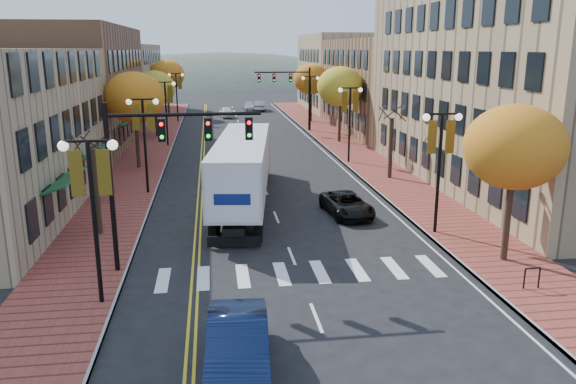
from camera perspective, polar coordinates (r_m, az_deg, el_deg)
name	(u,v)px	position (r m, az deg, el deg)	size (l,w,h in m)	color
ground	(307,293)	(21.62, 1.90, -10.26)	(200.00, 200.00, 0.00)	black
sidewalk_left	(150,149)	(52.92, -13.83, 4.26)	(4.00, 85.00, 0.15)	brown
sidewalk_right	(343,145)	(54.05, 5.56, 4.82)	(4.00, 85.00, 0.15)	brown
building_left_mid	(63,87)	(57.12, -21.92, 9.86)	(12.00, 24.00, 11.00)	brown
building_left_far	(109,80)	(81.62, -17.71, 10.75)	(12.00, 26.00, 9.50)	#9E8966
building_right_near	(542,72)	(41.59, 24.41, 11.07)	(15.00, 28.00, 15.00)	#997F5B
building_right_mid	(407,85)	(65.26, 12.01, 10.57)	(15.00, 24.00, 10.00)	brown
building_right_far	(357,72)	(86.25, 7.06, 11.97)	(15.00, 20.00, 11.00)	#9E8966
tree_left_a	(97,192)	(28.74, -18.87, 0.00)	(0.28, 0.28, 4.20)	#382619
tree_left_b	(134,98)	(43.87, -15.35, 9.23)	(4.48, 4.48, 7.21)	#382619
tree_left_c	(155,88)	(59.76, -13.40, 10.22)	(4.16, 4.16, 6.69)	#382619
tree_left_d	(167,75)	(77.64, -12.19, 11.57)	(4.61, 4.61, 7.42)	#382619
tree_right_a	(515,147)	(24.99, 22.04, 4.23)	(4.16, 4.16, 6.69)	#382619
tree_right_b	(391,148)	(39.92, 10.40, 4.41)	(0.28, 0.28, 4.20)	#382619
tree_right_c	(340,87)	(54.88, 5.34, 10.62)	(4.48, 4.48, 7.21)	#382619
tree_right_d	(311,79)	(70.55, 2.36, 11.37)	(4.35, 4.35, 7.00)	#382619
lamp_left_a	(92,190)	(20.35, -19.30, 0.16)	(1.96, 0.36, 6.05)	black
lamp_left_b	(144,127)	(35.91, -14.43, 6.40)	(1.96, 0.36, 6.05)	black
lamp_left_c	(166,101)	(53.72, -12.33, 9.04)	(1.96, 0.36, 6.05)	black
lamp_left_d	(176,88)	(71.63, -11.27, 10.36)	(1.96, 0.36, 6.05)	black
lamp_right_a	(440,150)	(27.98, 15.21, 4.18)	(1.96, 0.36, 6.05)	black
lamp_right_b	(350,110)	(44.94, 6.31, 8.29)	(1.96, 0.36, 6.05)	black
lamp_right_c	(310,93)	(62.49, 2.28, 10.06)	(1.96, 0.36, 6.05)	black
traffic_mast_near	(159,155)	(22.82, -13.01, 3.70)	(6.10, 0.35, 7.00)	black
traffic_mast_far	(292,87)	(62.12, 0.42, 10.63)	(6.10, 0.34, 7.00)	black
semi_truck	(244,164)	(32.98, -4.48, 2.81)	(4.68, 16.70, 4.13)	black
navy_sedan	(238,347)	(16.53, -5.13, -15.41)	(1.73, 4.95, 1.63)	#0D1835
black_suv	(347,204)	(31.25, 6.00, -1.25)	(2.08, 4.50, 1.25)	black
car_far_white	(227,112)	(76.29, -6.26, 8.06)	(1.63, 4.06, 1.38)	white
car_far_silver	(249,107)	(84.44, -3.95, 8.66)	(1.71, 4.20, 1.22)	#B2B1B9
car_far_oncoming	(260,106)	(84.14, -2.84, 8.73)	(1.51, 4.33, 1.43)	#9A9AA1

